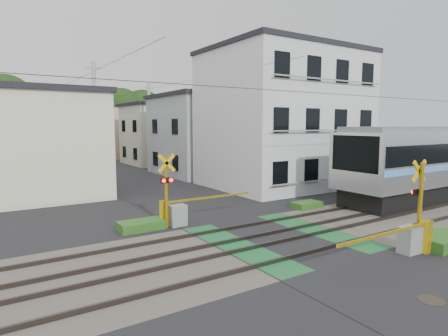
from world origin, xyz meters
TOP-DOWN VIEW (x-y plane):
  - ground at (0.00, 0.00)m, footprint 120.00×120.00m
  - track_bed at (0.00, 0.00)m, footprint 120.00×120.00m
  - crossing_signal_near at (2.59, -3.65)m, footprint 4.74×0.65m
  - crossing_signal_far at (-2.59, 3.65)m, footprint 4.74×0.65m
  - apartment_block at (8.50, 9.49)m, footprint 10.20×8.36m
  - houses_row at (0.25, 25.92)m, footprint 22.07×31.35m
  - tree_hill at (-0.49, 48.24)m, footprint 40.00×13.48m
  - catenary at (6.00, 0.03)m, footprint 60.00×5.04m
  - utility_poles at (-1.05, 23.01)m, footprint 7.90×42.00m
  - pedestrian at (-0.19, 35.52)m, footprint 0.65×0.49m
  - manhole_cover at (-0.27, -5.84)m, footprint 0.62×0.62m
  - weed_patches at (1.76, -0.09)m, footprint 10.25×8.80m

SIDE VIEW (x-z plane):
  - ground at x=0.00m, z-range 0.00..0.00m
  - manhole_cover at x=-0.27m, z-range 0.00..0.02m
  - track_bed at x=0.00m, z-range -0.03..0.11m
  - weed_patches at x=1.76m, z-range -0.02..0.38m
  - crossing_signal_near at x=2.59m, z-range -0.83..2.25m
  - crossing_signal_far at x=-2.59m, z-range -0.83..2.25m
  - pedestrian at x=-0.19m, z-range 0.00..1.61m
  - houses_row at x=0.25m, z-range -0.16..6.64m
  - catenary at x=6.00m, z-range 0.20..7.20m
  - utility_poles at x=-1.05m, z-range 0.08..8.08m
  - apartment_block at x=8.50m, z-range 0.01..9.31m
  - tree_hill at x=-0.49m, z-range -0.37..10.87m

